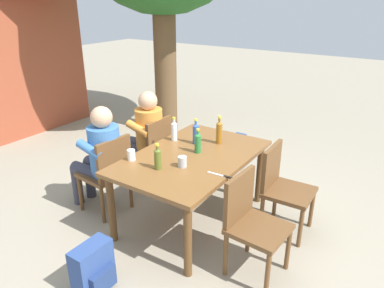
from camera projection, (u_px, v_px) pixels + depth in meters
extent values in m
plane|color=gray|center=(192.00, 218.00, 3.83)|extent=(24.00, 24.00, 0.00)
cube|color=brown|center=(192.00, 157.00, 3.56)|extent=(1.58, 1.02, 0.04)
cylinder|color=brown|center=(188.00, 241.00, 2.93)|extent=(0.07, 0.07, 0.69)
cylinder|color=brown|center=(259.00, 174.00, 4.02)|extent=(0.07, 0.07, 0.69)
cylinder|color=brown|center=(112.00, 209.00, 3.37)|extent=(0.07, 0.07, 0.69)
cylinder|color=brown|center=(195.00, 156.00, 4.46)|extent=(0.07, 0.07, 0.69)
cube|color=brown|center=(104.00, 174.00, 3.85)|extent=(0.48, 0.48, 0.04)
cube|color=brown|center=(114.00, 159.00, 3.64)|extent=(0.42, 0.08, 0.42)
cylinder|color=brown|center=(108.00, 180.00, 4.18)|extent=(0.04, 0.04, 0.41)
cylinder|color=brown|center=(80.00, 193.00, 3.91)|extent=(0.04, 0.04, 0.41)
cylinder|color=brown|center=(131.00, 191.00, 3.96)|extent=(0.04, 0.04, 0.41)
cylinder|color=brown|center=(103.00, 205.00, 3.69)|extent=(0.04, 0.04, 0.41)
cube|color=brown|center=(147.00, 151.00, 4.39)|extent=(0.45, 0.45, 0.04)
cube|color=brown|center=(159.00, 137.00, 4.20)|extent=(0.42, 0.05, 0.42)
cylinder|color=brown|center=(147.00, 159.00, 4.72)|extent=(0.04, 0.04, 0.41)
cylinder|color=brown|center=(126.00, 170.00, 4.44)|extent=(0.04, 0.04, 0.41)
cylinder|color=brown|center=(170.00, 166.00, 4.52)|extent=(0.04, 0.04, 0.41)
cylinder|color=brown|center=(149.00, 178.00, 4.24)|extent=(0.04, 0.04, 0.41)
cube|color=brown|center=(259.00, 229.00, 2.94)|extent=(0.47, 0.47, 0.04)
cube|color=brown|center=(239.00, 197.00, 2.96)|extent=(0.42, 0.07, 0.42)
cylinder|color=brown|center=(267.00, 274.00, 2.78)|extent=(0.04, 0.04, 0.41)
cylinder|color=brown|center=(288.00, 249.00, 3.06)|extent=(0.04, 0.04, 0.41)
cylinder|color=brown|center=(226.00, 254.00, 2.99)|extent=(0.04, 0.04, 0.41)
cylinder|color=brown|center=(248.00, 232.00, 3.27)|extent=(0.04, 0.04, 0.41)
cube|color=brown|center=(289.00, 192.00, 3.48)|extent=(0.45, 0.45, 0.04)
cube|color=brown|center=(271.00, 166.00, 3.49)|extent=(0.42, 0.05, 0.42)
cylinder|color=brown|center=(300.00, 228.00, 3.33)|extent=(0.04, 0.04, 0.41)
cylinder|color=brown|center=(312.00, 209.00, 3.63)|extent=(0.04, 0.04, 0.41)
cylinder|color=brown|center=(262.00, 216.00, 3.52)|extent=(0.04, 0.04, 0.41)
cylinder|color=brown|center=(275.00, 198.00, 3.81)|extent=(0.04, 0.04, 0.41)
cylinder|color=#3D70B2|center=(105.00, 151.00, 3.71)|extent=(0.32, 0.32, 0.52)
sphere|color=tan|center=(101.00, 117.00, 3.58)|extent=(0.22, 0.22, 0.22)
cylinder|color=#383847|center=(100.00, 165.00, 3.98)|extent=(0.14, 0.40, 0.14)
cylinder|color=#383847|center=(90.00, 179.00, 4.17)|extent=(0.11, 0.11, 0.45)
cylinder|color=#3D70B2|center=(117.00, 138.00, 3.83)|extent=(0.09, 0.31, 0.16)
cylinder|color=#383847|center=(87.00, 172.00, 3.85)|extent=(0.14, 0.40, 0.14)
cylinder|color=#383847|center=(77.00, 185.00, 4.03)|extent=(0.11, 0.11, 0.45)
cylinder|color=#3D70B2|center=(90.00, 150.00, 3.54)|extent=(0.09, 0.31, 0.16)
cylinder|color=orange|center=(149.00, 130.00, 4.26)|extent=(0.32, 0.32, 0.52)
sphere|color=tan|center=(148.00, 101.00, 4.12)|extent=(0.22, 0.22, 0.22)
cylinder|color=#383847|center=(142.00, 145.00, 4.53)|extent=(0.14, 0.40, 0.14)
cylinder|color=#383847|center=(132.00, 157.00, 4.72)|extent=(0.11, 0.11, 0.45)
cylinder|color=orange|center=(159.00, 120.00, 4.38)|extent=(0.09, 0.31, 0.16)
cylinder|color=#383847|center=(133.00, 149.00, 4.39)|extent=(0.14, 0.40, 0.14)
cylinder|color=#383847|center=(122.00, 162.00, 4.58)|extent=(0.11, 0.11, 0.45)
cylinder|color=orange|center=(138.00, 129.00, 4.09)|extent=(0.09, 0.31, 0.16)
cylinder|color=#566623|center=(158.00, 160.00, 3.24)|extent=(0.06, 0.06, 0.18)
cone|color=#566623|center=(157.00, 150.00, 3.20)|extent=(0.06, 0.06, 0.02)
cylinder|color=#566623|center=(157.00, 147.00, 3.19)|extent=(0.03, 0.03, 0.02)
cylinder|color=yellow|center=(157.00, 145.00, 3.19)|extent=(0.03, 0.03, 0.02)
cylinder|color=#996019|center=(219.00, 134.00, 3.79)|extent=(0.06, 0.06, 0.22)
cone|color=#996019|center=(219.00, 122.00, 3.75)|extent=(0.06, 0.06, 0.03)
cylinder|color=#996019|center=(220.00, 120.00, 3.74)|extent=(0.03, 0.03, 0.03)
cylinder|color=yellow|center=(220.00, 117.00, 3.73)|extent=(0.03, 0.03, 0.02)
cylinder|color=#287A38|center=(198.00, 144.00, 3.58)|extent=(0.06, 0.06, 0.18)
cone|color=#287A38|center=(198.00, 134.00, 3.54)|extent=(0.06, 0.06, 0.03)
cylinder|color=#287A38|center=(198.00, 132.00, 3.53)|extent=(0.03, 0.03, 0.03)
cylinder|color=yellow|center=(198.00, 130.00, 3.52)|extent=(0.03, 0.03, 0.02)
cylinder|color=white|center=(174.00, 132.00, 3.88)|extent=(0.06, 0.06, 0.19)
cone|color=white|center=(174.00, 123.00, 3.84)|extent=(0.06, 0.06, 0.03)
cylinder|color=white|center=(174.00, 120.00, 3.83)|extent=(0.03, 0.03, 0.03)
cylinder|color=yellow|center=(174.00, 118.00, 3.82)|extent=(0.03, 0.03, 0.02)
cylinder|color=#2D56A3|center=(196.00, 135.00, 3.79)|extent=(0.06, 0.06, 0.20)
cone|color=#2D56A3|center=(196.00, 125.00, 3.75)|extent=(0.06, 0.06, 0.03)
cylinder|color=#2D56A3|center=(196.00, 122.00, 3.74)|extent=(0.03, 0.03, 0.03)
cylinder|color=yellow|center=(196.00, 120.00, 3.73)|extent=(0.03, 0.03, 0.02)
cylinder|color=white|center=(131.00, 155.00, 3.43)|extent=(0.08, 0.08, 0.10)
cylinder|color=#B2B7BC|center=(182.00, 162.00, 3.30)|extent=(0.08, 0.08, 0.10)
cube|color=silver|center=(217.00, 174.00, 3.17)|extent=(0.03, 0.18, 0.01)
cube|color=black|center=(228.00, 177.00, 3.12)|extent=(0.02, 0.08, 0.01)
cube|color=#2D4784|center=(236.00, 151.00, 4.92)|extent=(0.28, 0.15, 0.44)
cube|color=navy|center=(243.00, 158.00, 4.90)|extent=(0.20, 0.06, 0.19)
cube|color=#2D4784|center=(93.00, 268.00, 2.84)|extent=(0.33, 0.16, 0.42)
cube|color=navy|center=(103.00, 281.00, 2.82)|extent=(0.23, 0.06, 0.18)
cylinder|color=brown|center=(165.00, 57.00, 5.83)|extent=(0.36, 0.36, 2.50)
cube|color=#9E472D|center=(8.00, 63.00, 6.32)|extent=(1.89, 1.71, 2.14)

